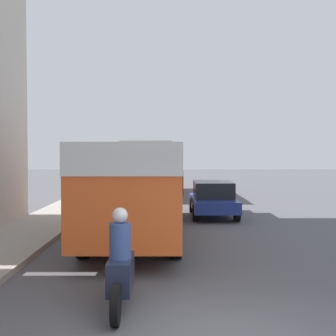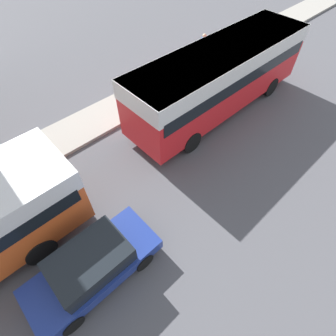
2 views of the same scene
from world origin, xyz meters
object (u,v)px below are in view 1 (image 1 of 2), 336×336
Objects in this scene: bus_lead at (137,176)px; car_crossing at (212,198)px; pedestrian_near_curb at (101,175)px; bus_following at (149,161)px; motorcycle_behind_lead at (120,269)px.

car_crossing is (2.77, 4.15, -1.13)m from bus_lead.
bus_lead is 16.10m from pedestrian_near_curb.
bus_lead is 1.06× the size of bus_following.
bus_following is (-0.15, 13.20, 0.18)m from bus_lead.
motorcycle_behind_lead is at bearing 76.65° from car_crossing.
bus_following is 4.22m from pedestrian_near_curb.
bus_following reaches higher than bus_lead.
motorcycle_behind_lead is at bearing -88.76° from bus_lead.
motorcycle_behind_lead is (0.15, -6.92, -1.18)m from bus_lead.
bus_following reaches higher than motorcycle_behind_lead.
motorcycle_behind_lead is 1.22× the size of pedestrian_near_curb.
bus_lead is at bearing -89.36° from bus_following.
bus_lead is at bearing 56.21° from car_crossing.
pedestrian_near_curb reaches higher than motorcycle_behind_lead.
pedestrian_near_curb is at bearing 98.90° from motorcycle_behind_lead.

